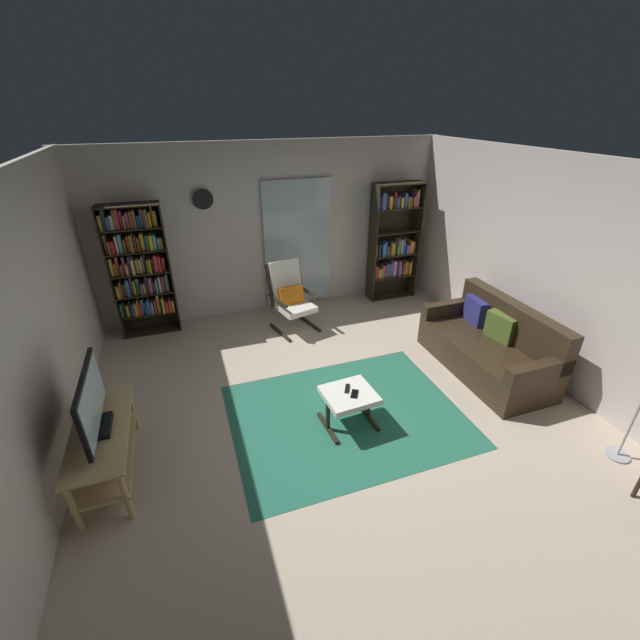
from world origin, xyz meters
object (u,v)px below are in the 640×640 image
(tv_stand, at_px, (105,446))
(tv_remote, at_px, (347,388))
(lounge_armchair, at_px, (290,294))
(wall_clock, at_px, (203,199))
(bookshelf_near_tv, at_px, (140,268))
(leather_sofa, at_px, (490,347))
(bookshelf_near_sofa, at_px, (393,242))
(cell_phone, at_px, (355,394))
(television, at_px, (92,405))
(ottoman, at_px, (349,398))

(tv_stand, relative_size, tv_remote, 8.55)
(lounge_armchair, relative_size, wall_clock, 3.53)
(tv_stand, height_order, bookshelf_near_tv, bookshelf_near_tv)
(leather_sofa, bearing_deg, lounge_armchair, 137.27)
(bookshelf_near_sofa, distance_m, cell_phone, 3.52)
(leather_sofa, bearing_deg, wall_clock, 139.49)
(television, distance_m, wall_clock, 3.38)
(tv_stand, bearing_deg, bookshelf_near_tv, 83.28)
(cell_phone, bearing_deg, tv_stand, -152.12)
(ottoman, xyz_separation_m, wall_clock, (-1.01, 3.04, 1.51))
(bookshelf_near_sofa, bearing_deg, tv_remote, -125.51)
(bookshelf_near_tv, relative_size, tv_remote, 13.14)
(tv_stand, height_order, television, television)
(bookshelf_near_tv, distance_m, bookshelf_near_sofa, 3.98)
(bookshelf_near_tv, bearing_deg, ottoman, -55.17)
(tv_stand, distance_m, television, 0.45)
(ottoman, bearing_deg, leather_sofa, 10.47)
(lounge_armchair, bearing_deg, wall_clock, 144.43)
(television, xyz_separation_m, bookshelf_near_tv, (0.33, 2.76, 0.21))
(bookshelf_near_tv, distance_m, wall_clock, 1.31)
(leather_sofa, distance_m, cell_phone, 2.10)
(bookshelf_near_tv, height_order, cell_phone, bookshelf_near_tv)
(bookshelf_near_tv, bearing_deg, wall_clock, 9.83)
(ottoman, relative_size, cell_phone, 3.94)
(tv_remote, bearing_deg, lounge_armchair, 118.02)
(leather_sofa, bearing_deg, television, -176.43)
(leather_sofa, xyz_separation_m, ottoman, (-2.10, -0.39, 0.03))
(tv_remote, height_order, cell_phone, tv_remote)
(bookshelf_near_tv, relative_size, lounge_armchair, 1.85)
(television, xyz_separation_m, leather_sofa, (4.42, 0.28, -0.49))
(bookshelf_near_sofa, xyz_separation_m, tv_remote, (-1.98, -2.77, -0.57))
(tv_stand, relative_size, bookshelf_near_sofa, 0.63)
(ottoman, distance_m, tv_remote, 0.10)
(cell_phone, bearing_deg, ottoman, 165.13)
(tv_stand, relative_size, ottoman, 2.23)
(wall_clock, bearing_deg, ottoman, -71.66)
(tv_remote, distance_m, cell_phone, 0.11)
(tv_stand, distance_m, leather_sofa, 4.43)
(leather_sofa, height_order, cell_phone, leather_sofa)
(bookshelf_near_tv, height_order, wall_clock, wall_clock)
(tv_remote, bearing_deg, bookshelf_near_tv, 153.96)
(tv_stand, height_order, tv_remote, tv_stand)
(cell_phone, bearing_deg, lounge_armchair, 121.64)
(bookshelf_near_sofa, height_order, leather_sofa, bookshelf_near_sofa)
(leather_sofa, relative_size, lounge_armchair, 1.73)
(bookshelf_near_sofa, bearing_deg, ottoman, -124.94)
(cell_phone, bearing_deg, bookshelf_near_tv, 156.15)
(bookshelf_near_sofa, distance_m, leather_sofa, 2.54)
(leather_sofa, height_order, wall_clock, wall_clock)
(tv_stand, bearing_deg, tv_remote, -0.79)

